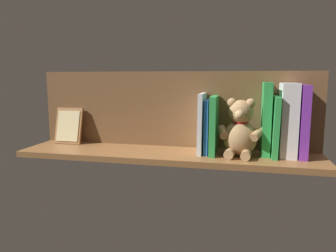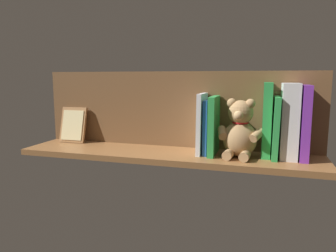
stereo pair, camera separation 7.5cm
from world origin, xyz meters
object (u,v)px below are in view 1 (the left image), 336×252
(book_0, at_px, (302,121))
(dictionary_thick_white, at_px, (288,120))
(teddy_bear, at_px, (240,131))
(picture_frame_leaning, at_px, (69,126))

(book_0, bearing_deg, dictionary_thick_white, -2.57)
(teddy_bear, bearing_deg, book_0, -164.09)
(dictionary_thick_white, xyz_separation_m, picture_frame_leaning, (0.89, -0.03, -0.06))
(book_0, bearing_deg, picture_frame_leaning, -2.26)
(teddy_bear, bearing_deg, dictionary_thick_white, -160.82)
(dictionary_thick_white, distance_m, teddy_bear, 0.17)
(dictionary_thick_white, distance_m, picture_frame_leaning, 0.89)
(dictionary_thick_white, relative_size, picture_frame_leaning, 1.70)
(dictionary_thick_white, bearing_deg, picture_frame_leaning, -2.24)
(book_0, xyz_separation_m, teddy_bear, (0.21, 0.03, -0.04))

